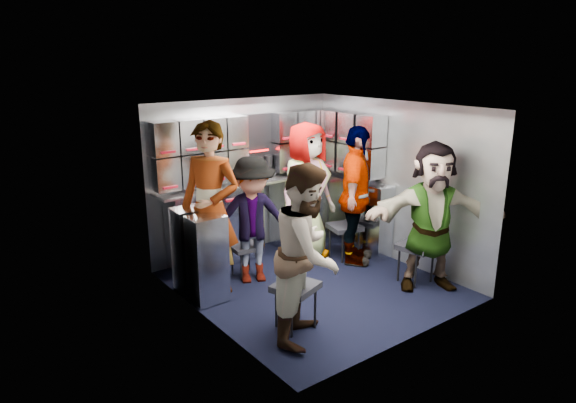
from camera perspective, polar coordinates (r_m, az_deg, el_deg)
floor at (r=6.21m, az=2.77°, el=-9.21°), size 3.00×3.00×0.00m
wall_back at (r=7.03m, az=-4.95°, el=2.80°), size 2.80×0.04×2.10m
wall_left at (r=5.10m, az=-9.29°, el=-2.41°), size 0.04×3.00×2.10m
wall_right at (r=6.80m, az=12.02°, el=2.07°), size 0.04×3.00×2.10m
ceiling at (r=5.65m, az=3.05°, el=10.45°), size 2.80×3.00×0.02m
cart_bank_back at (r=7.00m, az=-3.93°, el=-1.94°), size 2.68×0.38×0.99m
cart_bank_left at (r=5.85m, az=-9.81°, el=-5.81°), size 0.38×0.76×0.99m
counter at (r=6.86m, az=-4.01°, el=2.20°), size 2.68×0.42×0.03m
locker_bank_back at (r=6.82m, az=-4.36°, el=6.18°), size 2.68×0.28×0.82m
locker_bank_right at (r=7.08m, az=7.14°, el=6.46°), size 0.28×1.00×0.82m
right_cabinet at (r=7.24m, az=7.42°, el=-1.40°), size 0.28×1.20×1.00m
coffee_niche at (r=6.97m, az=-3.37°, el=6.24°), size 0.46×0.16×0.84m
red_latch_strip at (r=6.73m, az=-3.06°, el=0.76°), size 2.60×0.02×0.03m
jump_seat_near_left at (r=5.12m, az=0.86°, el=-9.70°), size 0.50×0.49×0.48m
jump_seat_mid_left at (r=6.35m, az=-4.81°, el=-5.24°), size 0.37×0.35×0.40m
jump_seat_center at (r=7.05m, az=1.08°, el=-2.73°), size 0.47×0.46×0.43m
jump_seat_mid_right at (r=6.89m, az=6.31°, el=-3.01°), size 0.48×0.46×0.47m
jump_seat_near_right at (r=6.32m, az=14.10°, el=-5.03°), size 0.48×0.46×0.49m
attendant_standing at (r=5.77m, az=-8.61°, el=-0.89°), size 0.77×0.86×1.97m
attendant_arc_a at (r=4.82m, az=2.20°, el=-5.76°), size 1.05×1.01×1.71m
attendant_arc_b at (r=6.07m, az=-3.99°, el=-2.09°), size 1.13×0.91×1.53m
attendant_arc_c at (r=6.77m, az=2.05°, el=1.13°), size 0.96×0.70×1.82m
attendant_arc_d at (r=6.63m, az=7.50°, el=0.59°), size 1.08×1.03×1.80m
attendant_arc_e at (r=6.08m, az=15.68°, el=-1.64°), size 1.62×1.31×1.73m
bottle_left at (r=6.43m, az=-9.19°, el=2.41°), size 0.07×0.07×0.26m
bottle_mid at (r=6.66m, az=-5.50°, el=3.09°), size 0.07×0.07×0.27m
bottle_right at (r=7.28m, az=1.85°, el=4.11°), size 0.06×0.06×0.24m
cup_left at (r=6.65m, az=-5.84°, el=2.24°), size 0.08×0.08×0.09m
cup_right at (r=7.27m, az=1.67°, el=3.52°), size 0.07×0.07×0.10m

